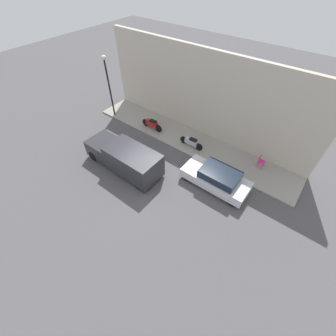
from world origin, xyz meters
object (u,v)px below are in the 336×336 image
Objects in this scene: delivery_van at (124,157)px; scooter_silver at (191,142)px; parked_car at (217,178)px; motorcycle_red at (152,124)px; streetlamp at (108,78)px; cafe_chair at (261,161)px.

delivery_van is 2.93× the size of scooter_silver.
motorcycle_red is at bearing 73.97° from parked_car.
delivery_van is (-2.24, 5.42, 0.27)m from parked_car.
parked_car is 2.20× the size of scooter_silver.
delivery_van reaches higher than parked_car.
streetlamp is 5.63× the size of cafe_chair.
parked_car is at bearing -122.92° from scooter_silver.
parked_car is at bearing -67.59° from delivery_van.
motorcycle_red reaches higher than scooter_silver.
parked_car is 0.85× the size of streetlamp.
scooter_silver is at bearing 57.08° from parked_car.
delivery_van reaches higher than scooter_silver.
cafe_chair is (3.05, -1.51, -0.02)m from parked_car.
delivery_van is at bearing -163.24° from motorcycle_red.
streetlamp is at bearing 53.48° from delivery_van.
streetlamp is at bearing 81.66° from parked_car.
cafe_chair reaches higher than motorcycle_red.
motorcycle_red is at bearing 97.87° from cafe_chair.
parked_car is 3.69m from scooter_silver.
delivery_van is at bearing -126.52° from streetlamp.
scooter_silver is at bearing 102.76° from cafe_chair.
delivery_van is 1.13× the size of streetlamp.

